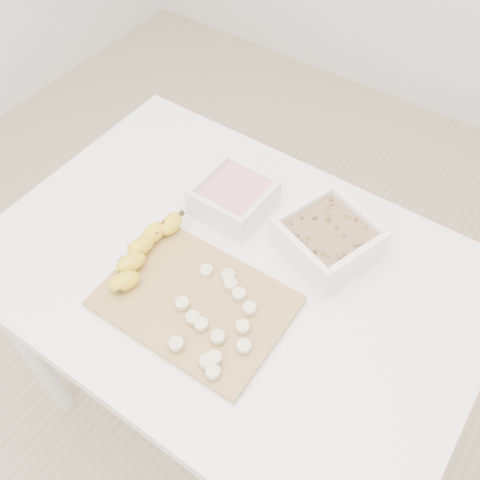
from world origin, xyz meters
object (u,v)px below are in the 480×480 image
Objects in this scene: banana at (144,252)px; bowl_yogurt at (234,197)px; table at (232,294)px; cutting_board at (195,301)px; bowl_granola at (328,239)px.

bowl_yogurt is at bearing 79.39° from banana.
bowl_yogurt reaches higher than banana.
cutting_board reaches higher than table.
banana is (-0.29, -0.23, -0.01)m from bowl_granola.
cutting_board is 1.62× the size of banana.
bowl_yogurt is at bearing -177.25° from bowl_granola.
table is at bearing -132.53° from bowl_granola.
bowl_granola reaches higher than bowl_yogurt.
table is 0.24m from bowl_granola.
table is 4.64× the size of banana.
table is 0.15m from cutting_board.
table is 0.21m from bowl_yogurt.
cutting_board is at bearing -71.53° from bowl_yogurt.
cutting_board is at bearing -94.37° from table.
bowl_granola is at bearing 60.72° from cutting_board.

